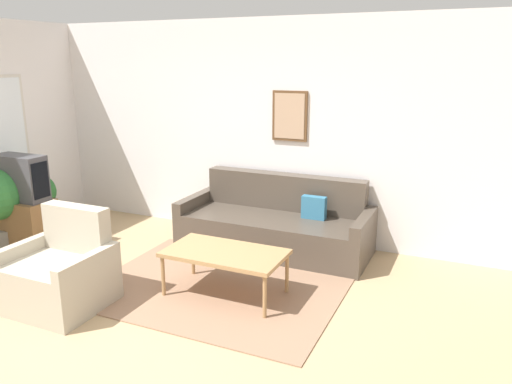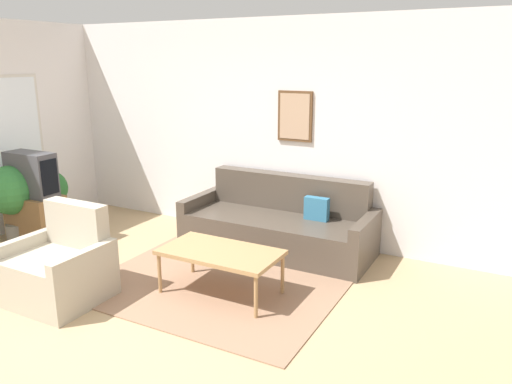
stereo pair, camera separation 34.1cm
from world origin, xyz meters
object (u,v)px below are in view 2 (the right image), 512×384
object	(u,v)px
couch	(279,226)
armchair	(59,269)
coffee_table	(221,254)
tv	(31,174)
potted_plant_tall	(12,193)

from	to	relation	value
couch	armchair	size ratio (longest dim) A/B	2.54
armchair	coffee_table	bearing A→B (deg)	43.30
tv	potted_plant_tall	bearing A→B (deg)	-139.09
couch	tv	xyz separation A→B (m)	(-2.78, -1.18, 0.57)
coffee_table	armchair	xyz separation A→B (m)	(-1.30, -0.79, -0.12)
coffee_table	tv	bearing A→B (deg)	176.66
armchair	potted_plant_tall	distance (m)	1.89
coffee_table	potted_plant_tall	distance (m)	2.99
couch	potted_plant_tall	world-z (taller)	potted_plant_tall
tv	armchair	xyz separation A→B (m)	(1.50, -0.95, -0.56)
couch	armchair	bearing A→B (deg)	-121.01
coffee_table	armchair	distance (m)	1.53
couch	armchair	world-z (taller)	armchair
coffee_table	potted_plant_tall	world-z (taller)	potted_plant_tall
tv	armchair	bearing A→B (deg)	-32.50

